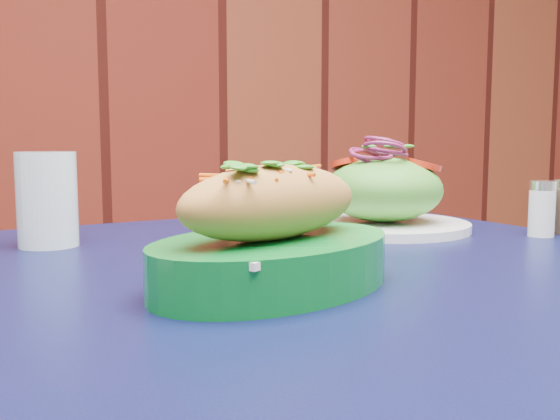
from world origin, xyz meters
name	(u,v)px	position (x,y,z in m)	size (l,w,h in m)	color
cafe_table	(315,342)	(0.35, 1.52, 0.66)	(0.85, 0.85, 0.75)	black
banh_mi_basket	(274,237)	(0.26, 1.44, 0.79)	(0.29, 0.24, 0.11)	#076822
salad_plate	(383,195)	(0.54, 1.68, 0.80)	(0.24, 0.24, 0.13)	white
water_glass	(47,199)	(0.11, 1.74, 0.81)	(0.07, 0.07, 0.11)	silver
salt_shaker	(542,209)	(0.69, 1.54, 0.79)	(0.03, 0.03, 0.07)	white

